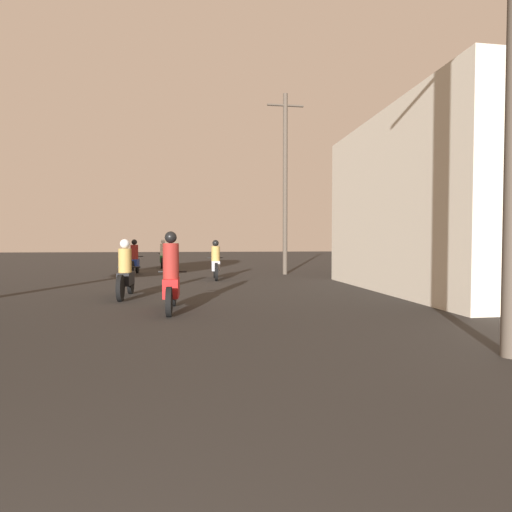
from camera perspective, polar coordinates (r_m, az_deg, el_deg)
motorcycle_red at (r=8.31m, az=-12.02°, el=-3.25°), size 0.60×1.88×1.62m
motorcycle_black at (r=10.67m, az=-18.13°, el=-2.47°), size 0.60×2.08×1.49m
motorcycle_silver at (r=15.26m, az=-5.80°, el=-1.05°), size 0.60×1.99×1.50m
motorcycle_blue at (r=18.22m, az=-16.95°, el=-0.59°), size 0.60×2.06×1.54m
motorcycle_green at (r=22.51m, az=-13.12°, el=-0.05°), size 0.60×2.00×1.57m
building_right_near at (r=13.02m, az=26.99°, el=6.63°), size 4.94×7.82×5.02m
utility_pole_far at (r=17.72m, az=4.19°, el=10.66°), size 1.60×0.20×7.84m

